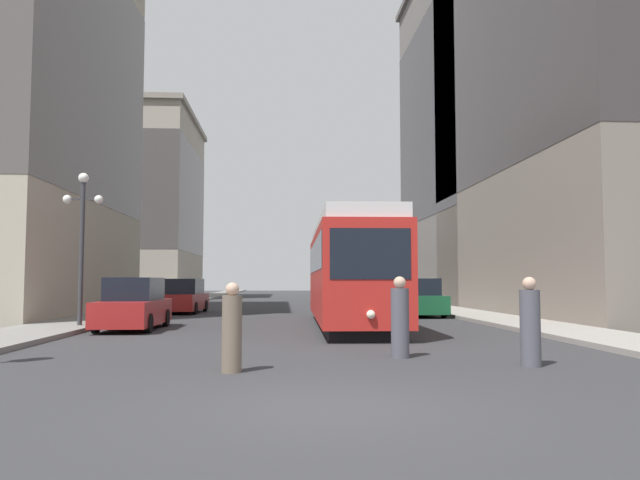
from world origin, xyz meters
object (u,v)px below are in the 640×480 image
at_px(parked_car_right_far, 417,299).
at_px(pedestrian_crossing_near, 530,325).
at_px(pedestrian_crossing_far, 400,320).
at_px(streetcar, 349,270).
at_px(pedestrian_on_sidewalk, 232,330).
at_px(lamp_post_left_near, 82,224).
at_px(parked_car_left_mid, 134,305).
at_px(transit_bus, 366,277).
at_px(parked_car_left_near, 185,297).

bearing_deg(parked_car_right_far, pedestrian_crossing_near, 81.58).
bearing_deg(pedestrian_crossing_far, streetcar, 55.15).
bearing_deg(pedestrian_on_sidewalk, parked_car_right_far, -36.64).
height_order(parked_car_right_far, lamp_post_left_near, lamp_post_left_near).
height_order(parked_car_left_mid, parked_car_right_far, same).
relative_size(streetcar, pedestrian_on_sidewalk, 7.67).
xyz_separation_m(streetcar, pedestrian_on_sidewalk, (-3.44, -11.11, -1.32)).
bearing_deg(transit_bus, pedestrian_on_sidewalk, -104.46).
height_order(transit_bus, pedestrian_crossing_far, transit_bus).
height_order(parked_car_left_mid, pedestrian_crossing_near, parked_car_left_mid).
bearing_deg(streetcar, transit_bus, 81.39).
height_order(pedestrian_crossing_near, pedestrian_crossing_far, pedestrian_crossing_far).
relative_size(pedestrian_crossing_near, lamp_post_left_near, 0.33).
bearing_deg(pedestrian_on_sidewalk, parked_car_left_near, -2.15).
distance_m(transit_bus, parked_car_left_mid, 22.46).
xyz_separation_m(pedestrian_crossing_far, pedestrian_on_sidewalk, (-3.55, -1.91, -0.06)).
bearing_deg(parked_car_left_mid, streetcar, 6.54).
xyz_separation_m(transit_bus, parked_car_right_far, (0.80, -12.31, -1.10)).
xyz_separation_m(transit_bus, pedestrian_on_sidewalk, (-6.66, -29.82, -1.17)).
distance_m(transit_bus, parked_car_left_near, 13.95).
height_order(parked_car_left_mid, lamp_post_left_near, lamp_post_left_near).
height_order(parked_car_left_near, lamp_post_left_near, lamp_post_left_near).
distance_m(streetcar, transit_bus, 18.99).
relative_size(streetcar, lamp_post_left_near, 2.37).
relative_size(pedestrian_crossing_far, pedestrian_on_sidewalk, 1.08).
bearing_deg(streetcar, pedestrian_on_sidewalk, -106.09).
xyz_separation_m(parked_car_right_far, pedestrian_crossing_far, (-3.91, -15.60, -0.00)).
xyz_separation_m(parked_car_left_mid, pedestrian_on_sidewalk, (4.28, -10.24, -0.06)).
height_order(transit_bus, parked_car_right_far, transit_bus).
distance_m(parked_car_left_near, pedestrian_crossing_far, 20.85).
bearing_deg(parked_car_left_mid, parked_car_right_far, 31.90).
distance_m(parked_car_left_mid, lamp_post_left_near, 3.44).
relative_size(streetcar, pedestrian_crossing_near, 7.20).
relative_size(parked_car_right_far, lamp_post_left_near, 0.86).
bearing_deg(pedestrian_crossing_near, parked_car_left_mid, -134.33).
bearing_deg(lamp_post_left_near, streetcar, 4.33).
bearing_deg(transit_bus, parked_car_left_mid, -121.07).
distance_m(parked_car_right_far, pedestrian_crossing_near, 17.17).
xyz_separation_m(parked_car_left_near, pedestrian_crossing_near, (10.17, -20.82, -0.01)).
height_order(streetcar, pedestrian_crossing_far, streetcar).
bearing_deg(pedestrian_crossing_near, parked_car_left_near, -154.27).
height_order(parked_car_left_near, pedestrian_on_sidewalk, parked_car_left_near).
relative_size(parked_car_left_near, pedestrian_crossing_near, 2.69).
xyz_separation_m(transit_bus, pedestrian_crossing_far, (-3.11, -27.91, -1.11)).
relative_size(parked_car_left_mid, pedestrian_crossing_far, 2.61).
bearing_deg(pedestrian_on_sidewalk, streetcar, -30.79).
bearing_deg(pedestrian_crossing_far, lamp_post_left_near, 103.47).
height_order(streetcar, lamp_post_left_near, lamp_post_left_near).
bearing_deg(transit_bus, pedestrian_crossing_far, -98.22).
bearing_deg(lamp_post_left_near, transit_bus, 56.55).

